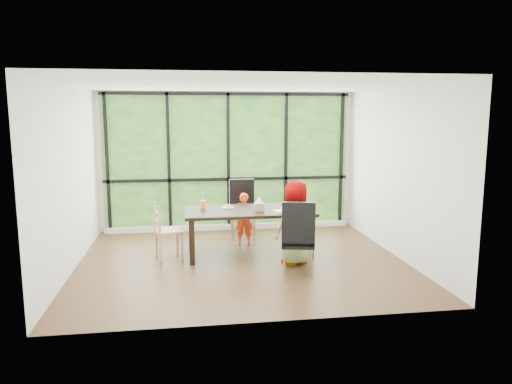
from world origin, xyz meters
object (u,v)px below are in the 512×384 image
(orange_cup, at_px, (203,204))
(green_cup, at_px, (303,208))
(child_toddler, at_px, (244,219))
(plate_near, at_px, (284,211))
(chair_window_leather, at_px, (243,210))
(white_mug, at_px, (306,205))
(plate_far, at_px, (228,207))
(dining_table, at_px, (249,232))
(child_older, at_px, (294,223))
(chair_interior_leather, at_px, (298,237))
(chair_end_beech, at_px, (169,231))
(tissue_box, at_px, (259,207))

(orange_cup, bearing_deg, green_cup, -18.44)
(child_toddler, bearing_deg, plate_near, -43.26)
(chair_window_leather, distance_m, white_mug, 1.36)
(orange_cup, bearing_deg, plate_far, -0.36)
(child_toddler, height_order, orange_cup, child_toddler)
(plate_near, distance_m, green_cup, 0.31)
(dining_table, bearing_deg, child_older, -43.65)
(child_older, bearing_deg, orange_cup, -52.22)
(chair_interior_leather, distance_m, green_cup, 0.83)
(chair_interior_leather, relative_size, child_toddler, 1.18)
(white_mug, bearing_deg, dining_table, -175.23)
(dining_table, height_order, chair_end_beech, chair_end_beech)
(orange_cup, bearing_deg, dining_table, -16.47)
(chair_window_leather, xyz_separation_m, child_toddler, (-0.02, -0.42, -0.08))
(dining_table, xyz_separation_m, chair_interior_leather, (0.56, -1.04, 0.17))
(dining_table, relative_size, tissue_box, 13.97)
(chair_window_leather, relative_size, plate_near, 5.01)
(dining_table, distance_m, child_toddler, 0.63)
(chair_end_beech, xyz_separation_m, orange_cup, (0.55, 0.24, 0.37))
(child_older, distance_m, plate_far, 1.22)
(white_mug, height_order, tissue_box, tissue_box)
(child_older, relative_size, green_cup, 9.89)
(child_older, bearing_deg, dining_table, -65.14)
(orange_cup, bearing_deg, child_toddler, 28.97)
(chair_end_beech, relative_size, tissue_box, 6.12)
(child_toddler, bearing_deg, orange_cup, -136.79)
(child_toddler, bearing_deg, plate_far, -113.72)
(chair_interior_leather, xyz_separation_m, child_older, (0.04, 0.46, 0.10))
(dining_table, bearing_deg, tissue_box, -40.72)
(chair_interior_leather, distance_m, chair_end_beech, 2.11)
(child_toddler, xyz_separation_m, white_mug, (0.96, -0.54, 0.33))
(chair_window_leather, height_order, chair_interior_leather, same)
(green_cup, relative_size, white_mug, 1.77)
(child_toddler, xyz_separation_m, child_older, (0.61, -1.20, 0.18))
(chair_window_leather, bearing_deg, chair_interior_leather, -74.07)
(chair_end_beech, distance_m, plate_far, 1.04)
(chair_window_leather, height_order, child_toddler, chair_window_leather)
(plate_near, bearing_deg, chair_interior_leather, -87.79)
(chair_window_leather, relative_size, orange_cup, 8.29)
(dining_table, distance_m, white_mug, 1.05)
(chair_interior_leather, xyz_separation_m, green_cup, (0.26, 0.74, 0.28))
(green_cup, xyz_separation_m, white_mug, (0.14, 0.38, -0.03))
(chair_end_beech, relative_size, plate_near, 4.17)
(dining_table, xyz_separation_m, chair_window_leather, (0.02, 1.04, 0.17))
(plate_near, bearing_deg, dining_table, 158.21)
(chair_interior_leather, relative_size, white_mug, 14.72)
(tissue_box, bearing_deg, chair_end_beech, 175.99)
(dining_table, xyz_separation_m, tissue_box, (0.15, -0.13, 0.44))
(chair_end_beech, xyz_separation_m, plate_far, (0.97, 0.24, 0.31))
(plate_far, relative_size, green_cup, 1.58)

